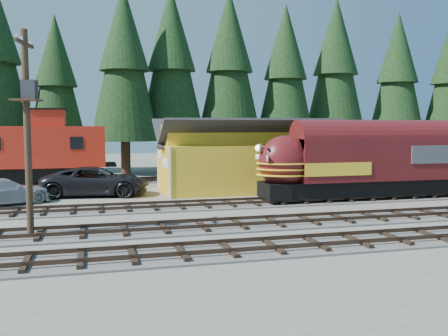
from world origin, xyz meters
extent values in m
plane|color=#6B665B|center=(0.00, 0.00, 0.00)|extent=(120.00, 120.00, 0.00)
cube|color=#4C4947|center=(10.00, 4.00, 0.04)|extent=(68.00, 3.20, 0.08)
cube|color=#38281E|center=(10.00, 3.28, 0.25)|extent=(68.00, 0.08, 0.16)
cube|color=#38281E|center=(10.00, 4.72, 0.25)|extent=(68.00, 0.08, 0.16)
cube|color=#4C4947|center=(-10.00, 18.00, 0.04)|extent=(32.00, 3.20, 0.08)
cube|color=#38281E|center=(-10.00, 17.28, 0.25)|extent=(32.00, 0.08, 0.16)
cube|color=#38281E|center=(-10.00, 18.72, 0.25)|extent=(32.00, 0.08, 0.16)
cube|color=gold|center=(0.00, 10.50, 1.70)|extent=(12.00, 6.00, 3.40)
cube|color=yellow|center=(0.00, 10.50, 4.12)|extent=(11.88, 3.30, 1.44)
cube|color=white|center=(-6.04, 9.50, 2.20)|extent=(0.06, 2.40, 0.60)
cone|color=black|center=(-14.08, 27.58, 9.24)|extent=(5.64, 5.64, 12.85)
cone|color=black|center=(-7.68, 24.49, 10.74)|extent=(6.56, 6.56, 14.93)
cone|color=black|center=(-2.85, 26.31, 11.09)|extent=(6.77, 6.77, 15.41)
cone|color=black|center=(3.24, 26.29, 11.11)|extent=(6.78, 6.78, 15.44)
cone|color=black|center=(9.44, 26.12, 10.45)|extent=(6.38, 6.38, 14.53)
cone|color=black|center=(15.74, 26.83, 11.23)|extent=(6.85, 6.85, 15.60)
cone|color=black|center=(23.00, 25.84, 10.36)|extent=(6.32, 6.32, 14.39)
cube|color=black|center=(6.31, 4.00, 0.82)|extent=(12.62, 2.26, 0.97)
cube|color=#541314|center=(7.02, 4.00, 2.63)|extent=(11.51, 2.66, 2.66)
ellipsoid|color=#541314|center=(0.56, 4.00, 2.54)|extent=(3.36, 2.60, 3.28)
cube|color=#38383A|center=(10.30, 4.00, 2.94)|extent=(3.54, 2.72, 1.15)
sphere|color=white|center=(-1.20, 4.00, 3.43)|extent=(0.39, 0.39, 0.39)
cube|color=black|center=(-15.28, 18.00, 0.88)|extent=(9.83, 2.53, 1.09)
cube|color=red|center=(-15.28, 18.00, 3.06)|extent=(10.92, 3.17, 3.28)
cube|color=red|center=(-14.19, 18.00, 5.35)|extent=(2.62, 2.40, 1.31)
cylinder|color=black|center=(-13.55, -1.82, 4.41)|extent=(0.29, 0.29, 8.81)
cube|color=#473321|center=(-13.55, -1.82, 8.22)|extent=(0.55, 2.13, 0.14)
cube|color=black|center=(-13.55, -1.82, 5.87)|extent=(1.27, 1.27, 0.08)
cube|color=#333338|center=(-13.40, -1.82, 6.32)|extent=(0.67, 0.60, 0.78)
imported|color=black|center=(-10.66, 10.32, 0.99)|extent=(7.53, 4.30, 1.98)
imported|color=#B0B4B8|center=(-16.17, 7.79, 0.81)|extent=(6.02, 4.61, 1.63)
camera|label=1|loc=(-10.98, -24.46, 4.84)|focal=40.00mm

